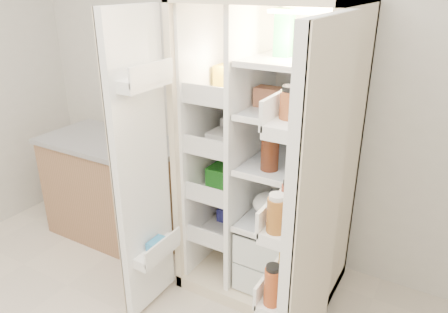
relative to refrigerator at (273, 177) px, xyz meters
The scene contains 5 objects.
wall_back 0.73m from the refrigerator, 121.81° to the left, with size 4.00×0.02×2.70m, color silver.
refrigerator is the anchor object (origin of this frame).
freezer_door 0.81m from the refrigerator, 130.38° to the right, with size 0.15×0.40×1.72m.
fridge_door 0.85m from the refrigerator, 56.12° to the right, with size 0.17×0.58×1.72m.
kitchen_counter 1.28m from the refrigerator, behind, with size 1.09×0.58×0.79m.
Camera 1 is at (1.14, -0.54, 1.86)m, focal length 34.00 mm.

